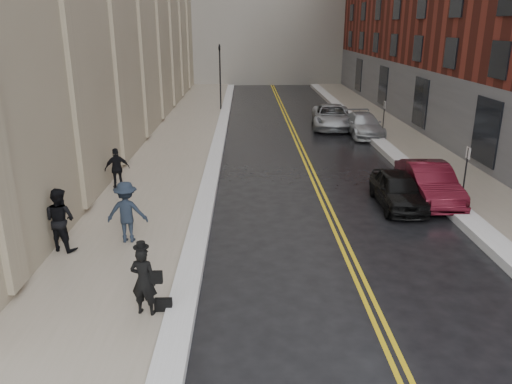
{
  "coord_description": "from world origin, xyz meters",
  "views": [
    {
      "loc": [
        -0.63,
        -10.37,
        6.67
      ],
      "look_at": [
        -0.3,
        4.67,
        1.6
      ],
      "focal_mm": 35.0,
      "sensor_mm": 36.0,
      "label": 1
    }
  ],
  "objects_px": {
    "car_maroon": "(429,183)",
    "pedestrian_a": "(60,219)",
    "pedestrian_c": "(117,169)",
    "car_black": "(398,190)",
    "pedestrian_b": "(127,212)",
    "pedestrian_main": "(144,281)",
    "car_silver_far": "(332,117)",
    "car_silver_near": "(364,125)"
  },
  "relations": [
    {
      "from": "car_silver_near",
      "to": "pedestrian_b",
      "type": "height_order",
      "value": "pedestrian_b"
    },
    {
      "from": "pedestrian_main",
      "to": "pedestrian_c",
      "type": "height_order",
      "value": "pedestrian_c"
    },
    {
      "from": "car_silver_near",
      "to": "pedestrian_main",
      "type": "relative_size",
      "value": 2.77
    },
    {
      "from": "car_maroon",
      "to": "car_silver_near",
      "type": "distance_m",
      "value": 12.26
    },
    {
      "from": "car_black",
      "to": "pedestrian_b",
      "type": "height_order",
      "value": "pedestrian_b"
    },
    {
      "from": "car_black",
      "to": "car_maroon",
      "type": "height_order",
      "value": "car_maroon"
    },
    {
      "from": "car_maroon",
      "to": "car_silver_far",
      "type": "height_order",
      "value": "car_silver_far"
    },
    {
      "from": "car_black",
      "to": "pedestrian_main",
      "type": "relative_size",
      "value": 2.3
    },
    {
      "from": "pedestrian_main",
      "to": "pedestrian_c",
      "type": "xyz_separation_m",
      "value": [
        -2.92,
        9.57,
        0.0
      ]
    },
    {
      "from": "car_maroon",
      "to": "pedestrian_b",
      "type": "height_order",
      "value": "pedestrian_b"
    },
    {
      "from": "car_black",
      "to": "car_silver_far",
      "type": "bearing_deg",
      "value": 91.05
    },
    {
      "from": "car_black",
      "to": "car_silver_near",
      "type": "xyz_separation_m",
      "value": [
        1.6,
        12.85,
        0.02
      ]
    },
    {
      "from": "car_maroon",
      "to": "pedestrian_a",
      "type": "height_order",
      "value": "pedestrian_a"
    },
    {
      "from": "pedestrian_a",
      "to": "pedestrian_c",
      "type": "xyz_separation_m",
      "value": [
        0.26,
        5.95,
        -0.12
      ]
    },
    {
      "from": "car_maroon",
      "to": "pedestrian_main",
      "type": "bearing_deg",
      "value": -138.3
    },
    {
      "from": "car_maroon",
      "to": "pedestrian_c",
      "type": "height_order",
      "value": "pedestrian_c"
    },
    {
      "from": "pedestrian_c",
      "to": "car_maroon",
      "type": "bearing_deg",
      "value": 151.7
    },
    {
      "from": "car_black",
      "to": "car_silver_near",
      "type": "relative_size",
      "value": 0.83
    },
    {
      "from": "car_silver_near",
      "to": "pedestrian_b",
      "type": "relative_size",
      "value": 2.43
    },
    {
      "from": "car_black",
      "to": "pedestrian_b",
      "type": "relative_size",
      "value": 2.01
    },
    {
      "from": "car_black",
      "to": "car_silver_near",
      "type": "distance_m",
      "value": 12.95
    },
    {
      "from": "car_silver_far",
      "to": "pedestrian_main",
      "type": "height_order",
      "value": "pedestrian_main"
    },
    {
      "from": "pedestrian_main",
      "to": "pedestrian_b",
      "type": "xyz_separation_m",
      "value": [
        -1.32,
        4.21,
        0.12
      ]
    },
    {
      "from": "car_silver_near",
      "to": "pedestrian_c",
      "type": "bearing_deg",
      "value": -140.17
    },
    {
      "from": "pedestrian_main",
      "to": "pedestrian_a",
      "type": "distance_m",
      "value": 4.82
    },
    {
      "from": "pedestrian_c",
      "to": "pedestrian_main",
      "type": "bearing_deg",
      "value": 84.97
    },
    {
      "from": "car_maroon",
      "to": "car_silver_far",
      "type": "relative_size",
      "value": 0.82
    },
    {
      "from": "car_black",
      "to": "car_maroon",
      "type": "distance_m",
      "value": 1.51
    },
    {
      "from": "car_maroon",
      "to": "pedestrian_b",
      "type": "xyz_separation_m",
      "value": [
        -10.92,
        -3.98,
        0.38
      ]
    },
    {
      "from": "car_silver_far",
      "to": "car_maroon",
      "type": "bearing_deg",
      "value": -79.03
    },
    {
      "from": "car_maroon",
      "to": "car_silver_far",
      "type": "distance_m",
      "value": 14.85
    },
    {
      "from": "car_black",
      "to": "car_silver_far",
      "type": "xyz_separation_m",
      "value": [
        0.0,
        15.38,
        0.09
      ]
    },
    {
      "from": "pedestrian_a",
      "to": "pedestrian_b",
      "type": "relative_size",
      "value": 1.0
    },
    {
      "from": "car_silver_far",
      "to": "pedestrian_c",
      "type": "distance_m",
      "value": 17.43
    },
    {
      "from": "pedestrian_main",
      "to": "car_maroon",
      "type": "bearing_deg",
      "value": -127.87
    },
    {
      "from": "car_silver_near",
      "to": "pedestrian_b",
      "type": "xyz_separation_m",
      "value": [
        -11.14,
        -16.24,
        0.44
      ]
    },
    {
      "from": "car_silver_far",
      "to": "pedestrian_c",
      "type": "relative_size",
      "value": 3.2
    },
    {
      "from": "car_silver_far",
      "to": "pedestrian_a",
      "type": "xyz_separation_m",
      "value": [
        -11.4,
        -19.35,
        0.36
      ]
    },
    {
      "from": "pedestrian_b",
      "to": "pedestrian_a",
      "type": "bearing_deg",
      "value": 18.03
    },
    {
      "from": "pedestrian_b",
      "to": "pedestrian_c",
      "type": "distance_m",
      "value": 5.6
    },
    {
      "from": "pedestrian_main",
      "to": "pedestrian_a",
      "type": "xyz_separation_m",
      "value": [
        -3.18,
        3.62,
        0.12
      ]
    },
    {
      "from": "pedestrian_main",
      "to": "car_black",
      "type": "bearing_deg",
      "value": -125.59
    }
  ]
}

